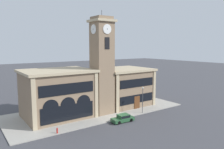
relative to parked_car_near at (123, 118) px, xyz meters
name	(u,v)px	position (x,y,z in m)	size (l,w,h in m)	color
ground_plane	(118,120)	(-0.32, 1.19, -0.70)	(300.00, 300.00, 0.00)	#424247
sidewalk_kerb	(96,110)	(-0.32, 8.69, -0.62)	(36.47, 15.00, 0.15)	#A39E93
clock_tower	(102,66)	(-0.32, 6.38, 8.93)	(4.32, 4.32, 20.32)	#897056
town_hall_left_wing	(57,93)	(-8.49, 9.35, 3.89)	(12.82, 10.31, 9.12)	#897056
town_hall_right_wing	(123,86)	(7.35, 9.35, 3.55)	(11.81, 10.31, 8.43)	#897056
parked_car_near	(123,118)	(0.00, 0.00, 0.00)	(4.23, 2.02, 1.34)	#285633
street_lamp	(143,96)	(6.23, 1.60, 2.96)	(0.36, 0.36, 5.27)	#4C4C51
fire_hydrant	(57,131)	(-11.74, 1.47, -0.13)	(0.22, 0.22, 0.87)	red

